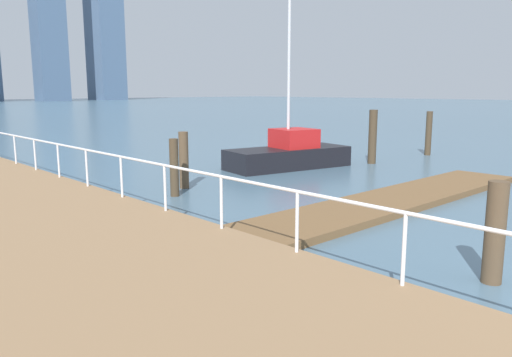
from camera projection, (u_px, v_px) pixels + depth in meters
name	position (u px, v px, depth m)	size (l,w,h in m)	color
ground_plane	(86.00, 163.00, 21.69)	(300.00, 300.00, 0.00)	slate
floating_dock	(389.00, 202.00, 13.86)	(12.26, 2.00, 0.18)	brown
boardwalk_railing	(141.00, 168.00, 12.08)	(0.06, 30.37, 1.08)	white
dock_piling_0	(184.00, 160.00, 16.07)	(0.30, 0.30, 1.81)	brown
dock_piling_1	(495.00, 233.00, 8.15)	(0.32, 0.32, 1.69)	brown
dock_piling_2	(429.00, 133.00, 24.17)	(0.29, 0.29, 2.10)	#473826
dock_piling_3	(174.00, 168.00, 14.86)	(0.26, 0.26, 1.71)	#473826
dock_piling_5	(373.00, 137.00, 21.41)	(0.35, 0.35, 2.28)	#473826
moored_boat_2	(289.00, 153.00, 20.34)	(5.36, 2.76, 8.36)	black
skyline_tower_4	(47.00, 1.00, 131.98)	(7.61, 6.18, 51.60)	slate
skyline_tower_5	(105.00, 36.00, 150.07)	(7.89, 10.32, 37.52)	slate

